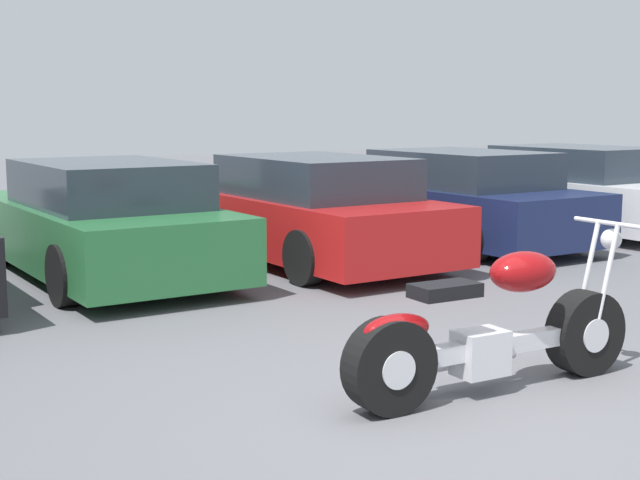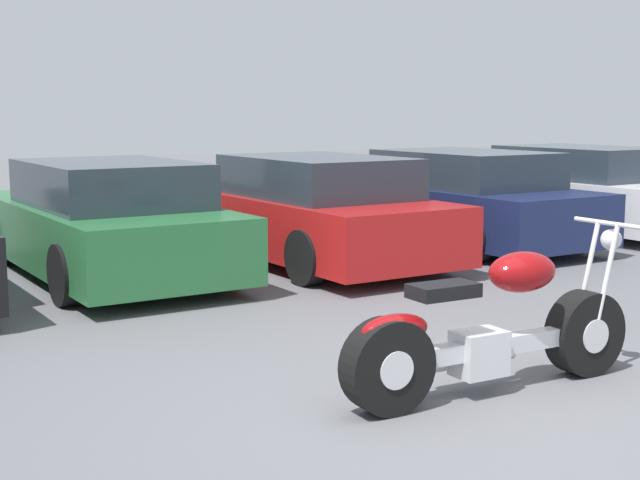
# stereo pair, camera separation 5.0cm
# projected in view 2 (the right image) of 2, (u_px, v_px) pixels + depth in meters

# --- Properties ---
(ground_plane) EXTENTS (60.00, 60.00, 0.00)m
(ground_plane) POSITION_uv_depth(u_px,v_px,m) (477.00, 420.00, 5.42)
(ground_plane) COLOR slate
(motorcycle) EXTENTS (2.29, 0.62, 1.09)m
(motorcycle) POSITION_uv_depth(u_px,v_px,m) (490.00, 332.00, 5.89)
(motorcycle) COLOR black
(motorcycle) RESTS_ON ground_plane
(parked_car_green) EXTENTS (1.88, 4.47, 1.31)m
(parked_car_green) POSITION_uv_depth(u_px,v_px,m) (104.00, 222.00, 10.03)
(parked_car_green) COLOR #286B38
(parked_car_green) RESTS_ON ground_plane
(parked_car_red) EXTENTS (1.88, 4.47, 1.31)m
(parked_car_red) POSITION_uv_depth(u_px,v_px,m) (309.00, 212.00, 11.02)
(parked_car_red) COLOR red
(parked_car_red) RESTS_ON ground_plane
(parked_car_navy) EXTENTS (1.88, 4.47, 1.31)m
(parked_car_navy) POSITION_uv_depth(u_px,v_px,m) (455.00, 200.00, 12.43)
(parked_car_navy) COLOR #19234C
(parked_car_navy) RESTS_ON ground_plane
(parked_car_white) EXTENTS (1.88, 4.47, 1.31)m
(parked_car_white) POSITION_uv_depth(u_px,v_px,m) (571.00, 191.00, 13.85)
(parked_car_white) COLOR white
(parked_car_white) RESTS_ON ground_plane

